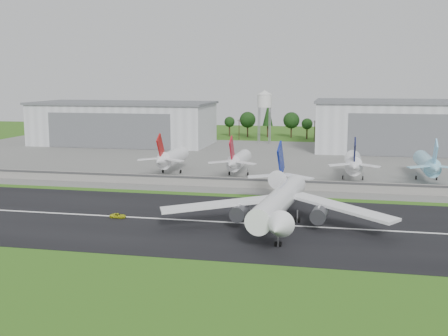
% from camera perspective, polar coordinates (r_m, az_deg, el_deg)
% --- Properties ---
extents(ground, '(600.00, 600.00, 0.00)m').
position_cam_1_polar(ground, '(134.70, -4.53, -6.40)').
color(ground, '#335714').
rests_on(ground, ground).
extents(runway, '(320.00, 60.00, 0.10)m').
position_cam_1_polar(runway, '(143.97, -3.41, -5.35)').
color(runway, black).
rests_on(runway, ground).
extents(runway_centerline, '(220.00, 1.00, 0.02)m').
position_cam_1_polar(runway_centerline, '(143.96, -3.41, -5.32)').
color(runway_centerline, white).
rests_on(runway_centerline, runway).
extents(apron, '(320.00, 150.00, 0.10)m').
position_cam_1_polar(apron, '(249.81, 3.22, 0.84)').
color(apron, slate).
rests_on(apron, ground).
extents(blast_fence, '(240.00, 0.61, 3.50)m').
position_cam_1_polar(blast_fence, '(186.35, 0.21, -1.44)').
color(blast_fence, gray).
rests_on(blast_fence, ground).
extents(hangar_west, '(97.00, 44.00, 23.20)m').
position_cam_1_polar(hangar_west, '(313.03, -10.16, 4.52)').
color(hangar_west, silver).
rests_on(hangar_west, ground).
extents(hangar_east, '(102.00, 47.00, 25.20)m').
position_cam_1_polar(hangar_east, '(292.80, 19.32, 4.04)').
color(hangar_east, silver).
rests_on(hangar_east, ground).
extents(water_tower, '(8.40, 8.40, 29.40)m').
position_cam_1_polar(water_tower, '(312.48, 4.15, 7.01)').
color(water_tower, '#99999E').
rests_on(water_tower, ground).
extents(utility_poles, '(230.00, 3.00, 12.00)m').
position_cam_1_polar(utility_poles, '(328.51, 5.32, 2.80)').
color(utility_poles, black).
rests_on(utility_poles, ground).
extents(treeline, '(320.00, 16.00, 22.00)m').
position_cam_1_polar(treeline, '(343.34, 5.61, 3.07)').
color(treeline, black).
rests_on(treeline, ground).
extents(main_airliner, '(57.02, 59.27, 18.17)m').
position_cam_1_polar(main_airliner, '(138.31, 5.64, -3.91)').
color(main_airliner, white).
rests_on(main_airliner, runway).
extents(ground_vehicle, '(4.28, 2.00, 1.18)m').
position_cam_1_polar(ground_vehicle, '(148.54, -10.71, -4.78)').
color(ground_vehicle, '#B9BF16').
rests_on(ground_vehicle, runway).
extents(parked_jet_red_a, '(7.36, 31.29, 16.69)m').
position_cam_1_polar(parked_jet_red_a, '(212.69, -5.46, 1.03)').
color(parked_jet_red_a, white).
rests_on(parked_jet_red_a, ground).
extents(parked_jet_red_b, '(7.36, 31.29, 16.43)m').
position_cam_1_polar(parked_jet_red_b, '(206.52, 1.42, 0.76)').
color(parked_jet_red_b, white).
rests_on(parked_jet_red_b, ground).
extents(parked_jet_navy, '(7.36, 31.29, 16.81)m').
position_cam_1_polar(parked_jet_navy, '(203.26, 13.00, 0.49)').
color(parked_jet_navy, white).
rests_on(parked_jet_navy, ground).
extents(parked_jet_skyblue, '(7.36, 37.29, 16.65)m').
position_cam_1_polar(parked_jet_skyblue, '(210.36, 19.99, 0.40)').
color(parked_jet_skyblue, '#8CD4F2').
rests_on(parked_jet_skyblue, ground).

